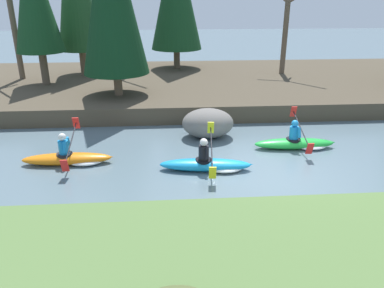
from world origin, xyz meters
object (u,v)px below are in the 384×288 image
kayaker_trailing (71,158)px  boulder_midstream (208,123)px  kayaker_lead (298,143)px  kayaker_middle (209,164)px

kayaker_trailing → boulder_midstream: 4.90m
kayaker_lead → boulder_midstream: kayaker_lead is taller
kayaker_middle → boulder_midstream: 2.78m
kayaker_lead → kayaker_trailing: (-7.37, -0.72, 0.00)m
kayaker_trailing → kayaker_middle: bearing=-10.4°
kayaker_trailing → boulder_midstream: kayaker_trailing is taller
kayaker_lead → boulder_midstream: bearing=157.2°
kayaker_lead → kayaker_trailing: 7.40m
kayaker_lead → kayaker_middle: bearing=-154.3°
kayaker_trailing → boulder_midstream: (4.45, 2.01, 0.33)m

